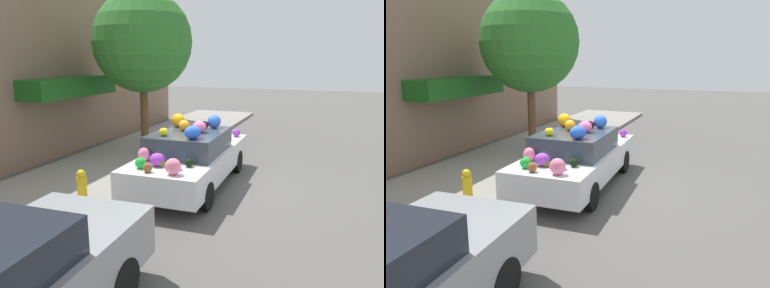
# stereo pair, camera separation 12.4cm
# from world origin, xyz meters

# --- Properties ---
(ground_plane) EXTENTS (60.00, 60.00, 0.00)m
(ground_plane) POSITION_xyz_m (0.00, 0.00, 0.00)
(ground_plane) COLOR #565451
(sidewalk_curb) EXTENTS (24.00, 3.20, 0.12)m
(sidewalk_curb) POSITION_xyz_m (0.00, 2.70, 0.06)
(sidewalk_curb) COLOR gray
(sidewalk_curb) RESTS_ON ground
(building_facade) EXTENTS (18.00, 1.20, 5.76)m
(building_facade) POSITION_xyz_m (0.06, 4.92, 2.84)
(building_facade) COLOR #846651
(building_facade) RESTS_ON ground
(street_tree) EXTENTS (2.96, 2.96, 4.84)m
(street_tree) POSITION_xyz_m (1.99, 2.39, 3.47)
(street_tree) COLOR brown
(street_tree) RESTS_ON sidewalk_curb
(fire_hydrant) EXTENTS (0.20, 0.20, 0.70)m
(fire_hydrant) POSITION_xyz_m (-2.19, 1.61, 0.47)
(fire_hydrant) COLOR gold
(fire_hydrant) RESTS_ON sidewalk_curb
(art_car) EXTENTS (4.53, 1.86, 1.68)m
(art_car) POSITION_xyz_m (-0.06, 0.05, 0.72)
(art_car) COLOR silver
(art_car) RESTS_ON ground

